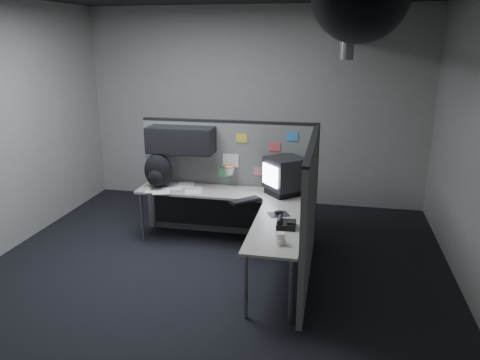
% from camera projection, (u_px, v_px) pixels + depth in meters
% --- Properties ---
extents(room, '(5.62, 5.62, 3.22)m').
position_uv_depth(room, '(261.00, 98.00, 4.81)').
color(room, black).
rests_on(room, ground).
extents(partition_back, '(2.44, 0.42, 1.63)m').
position_uv_depth(partition_back, '(216.00, 166.00, 6.44)').
color(partition_back, slate).
rests_on(partition_back, ground).
extents(partition_right, '(0.07, 2.23, 1.63)m').
position_uv_depth(partition_right, '(310.00, 211.00, 5.27)').
color(partition_right, slate).
rests_on(partition_right, ground).
extents(desk, '(2.31, 2.11, 0.73)m').
position_uv_depth(desk, '(236.00, 207.00, 5.97)').
color(desk, '#9C9A8D').
rests_on(desk, ground).
extents(monitor, '(0.61, 0.61, 0.49)m').
position_uv_depth(monitor, '(285.00, 175.00, 6.05)').
color(monitor, black).
rests_on(monitor, desk).
extents(keyboard, '(0.40, 0.41, 0.04)m').
position_uv_depth(keyboard, '(245.00, 201.00, 5.81)').
color(keyboard, black).
rests_on(keyboard, desk).
extents(mouse, '(0.29, 0.27, 0.05)m').
position_uv_depth(mouse, '(279.00, 213.00, 5.40)').
color(mouse, black).
rests_on(mouse, desk).
extents(phone, '(0.22, 0.24, 0.11)m').
position_uv_depth(phone, '(286.00, 224.00, 5.03)').
color(phone, black).
rests_on(phone, desk).
extents(bottles, '(0.13, 0.14, 0.07)m').
position_uv_depth(bottles, '(282.00, 241.00, 4.61)').
color(bottles, silver).
rests_on(bottles, desk).
extents(cup, '(0.11, 0.11, 0.12)m').
position_uv_depth(cup, '(281.00, 239.00, 4.61)').
color(cup, silver).
rests_on(cup, desk).
extents(papers, '(0.82, 0.68, 0.02)m').
position_uv_depth(papers, '(174.00, 188.00, 6.32)').
color(papers, white).
rests_on(papers, desk).
extents(backpack, '(0.45, 0.43, 0.48)m').
position_uv_depth(backpack, '(158.00, 171.00, 6.32)').
color(backpack, black).
rests_on(backpack, desk).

